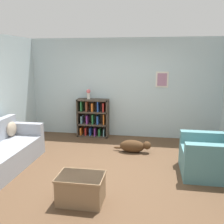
% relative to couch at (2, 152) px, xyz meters
% --- Properties ---
extents(ground_plane, '(14.00, 14.00, 0.00)m').
position_rel_couch_xyz_m(ground_plane, '(2.06, 0.21, -0.31)').
color(ground_plane, brown).
extents(wall_back, '(5.60, 0.13, 2.60)m').
position_rel_couch_xyz_m(wall_back, '(2.06, 2.46, 0.99)').
color(wall_back, silver).
rests_on(wall_back, ground_plane).
extents(couch, '(0.81, 1.83, 0.85)m').
position_rel_couch_xyz_m(couch, '(0.00, 0.00, 0.00)').
color(couch, '#9399A3').
rests_on(couch, ground_plane).
extents(bookshelf, '(0.84, 0.31, 1.02)m').
position_rel_couch_xyz_m(bookshelf, '(1.27, 2.25, 0.18)').
color(bookshelf, '#42382D').
rests_on(bookshelf, ground_plane).
extents(recliner_chair, '(1.05, 0.93, 1.08)m').
position_rel_couch_xyz_m(recliner_chair, '(3.99, 0.35, 0.05)').
color(recliner_chair, slate).
rests_on(recliner_chair, ground_plane).
extents(coffee_table, '(0.68, 0.47, 0.42)m').
position_rel_couch_xyz_m(coffee_table, '(1.84, -0.90, -0.09)').
color(coffee_table, '#846647').
rests_on(coffee_table, ground_plane).
extents(dog, '(0.85, 0.26, 0.29)m').
position_rel_couch_xyz_m(dog, '(2.46, 1.22, -0.17)').
color(dog, '#472D19').
rests_on(dog, ground_plane).
extents(vase, '(0.11, 0.11, 0.27)m').
position_rel_couch_xyz_m(vase, '(1.15, 2.23, 0.86)').
color(vase, silver).
rests_on(vase, bookshelf).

